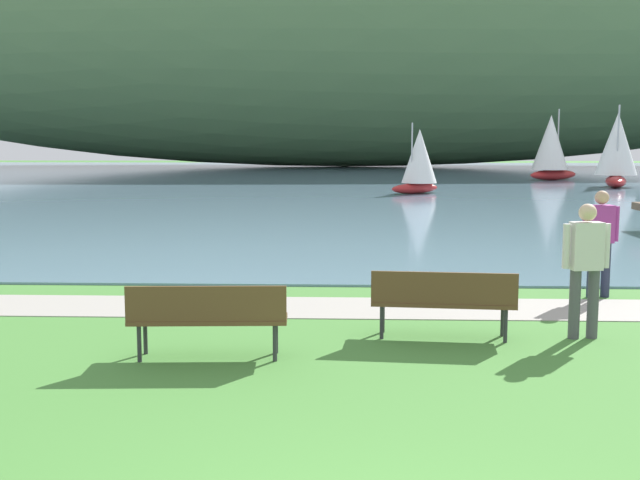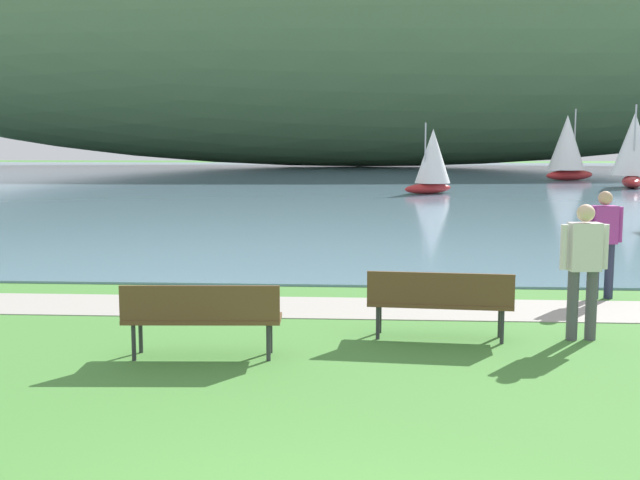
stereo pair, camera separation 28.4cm
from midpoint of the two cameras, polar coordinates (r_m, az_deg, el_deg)
name	(u,v)px [view 1 (the left image)]	position (r m, az deg, el deg)	size (l,w,h in m)	color
bay_water	(352,178)	(53.16, 2.20, 4.56)	(180.00, 80.00, 0.04)	#6B8EA8
distant_hillside	(344,30)	(79.23, 1.67, 15.15)	(118.66, 28.00, 26.76)	#567A4C
shoreline_path	(358,308)	(11.65, 2.13, -5.00)	(60.00, 1.50, 0.01)	#A39E93
park_bench_near_camera	(443,298)	(9.86, 8.23, -4.26)	(1.83, 0.63, 0.88)	brown
park_bench_further_along	(208,315)	(8.96, -9.16, -5.44)	(1.82, 0.58, 0.88)	brown
person_at_shoreline	(600,237)	(13.04, 19.30, 0.24)	(0.60, 0.28, 1.71)	#282D47
person_on_the_grass	(586,262)	(10.23, 18.18, -1.54)	(0.61, 0.27, 1.71)	#4C4C51
sailboat_nearest_to_shore	(617,149)	(45.20, 20.80, 6.28)	(2.74, 3.89, 4.40)	#B22323
sailboat_mid_bay	(419,160)	(37.30, 7.05, 5.83)	(2.75, 2.54, 3.33)	#B22323
sailboat_toward_hillside	(551,147)	(52.00, 16.45, 6.58)	(3.85, 3.23, 4.53)	#B22323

